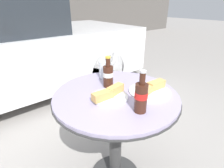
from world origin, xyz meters
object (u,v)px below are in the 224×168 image
cola_bottle_left (141,96)px  lunch_plate_far (151,90)px  drinking_glass (104,71)px  lunch_plate_near (109,95)px  cola_bottle_right (108,75)px  bistro_table (116,116)px

cola_bottle_left → lunch_plate_far: size_ratio=0.87×
drinking_glass → lunch_plate_near: (-0.16, -0.26, -0.04)m
cola_bottle_right → lunch_plate_far: size_ratio=0.80×
drinking_glass → cola_bottle_left: bearing=-104.8°
cola_bottle_right → lunch_plate_far: bearing=-57.8°
bistro_table → lunch_plate_far: size_ratio=3.03×
drinking_glass → cola_bottle_right: bearing=-116.7°
lunch_plate_far → cola_bottle_left: bearing=-154.4°
bistro_table → drinking_glass: size_ratio=6.03×
cola_bottle_right → lunch_plate_far: cola_bottle_right is taller
bistro_table → drinking_glass: (0.09, 0.24, 0.23)m
lunch_plate_near → cola_bottle_left: bearing=-80.2°
cola_bottle_left → cola_bottle_right: 0.34m
bistro_table → cola_bottle_left: 0.35m
cola_bottle_left → cola_bottle_right: size_ratio=1.09×
drinking_glass → lunch_plate_near: 0.31m
lunch_plate_far → bistro_table: bearing=144.0°
bistro_table → lunch_plate_near: lunch_plate_near is taller
bistro_table → cola_bottle_right: (0.03, 0.11, 0.25)m
cola_bottle_right → lunch_plate_near: (-0.09, -0.13, -0.06)m
bistro_table → drinking_glass: 0.34m
bistro_table → lunch_plate_near: bearing=-163.4°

